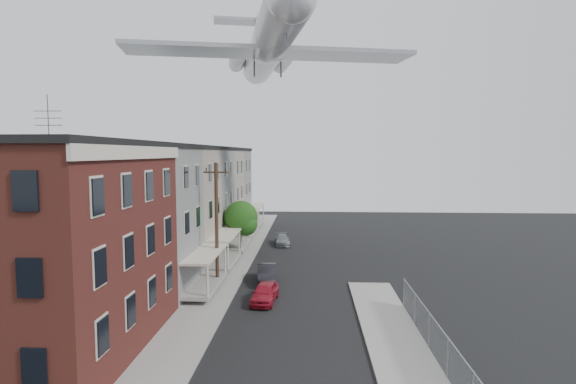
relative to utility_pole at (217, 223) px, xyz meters
name	(u,v)px	position (x,y,z in m)	size (l,w,h in m)	color
sidewalk_left	(233,265)	(0.10, 6.00, -4.61)	(3.00, 62.00, 0.12)	gray
sidewalk_right	(407,367)	(11.10, -12.00, -4.61)	(3.00, 26.00, 0.12)	gray
curb_left	(250,265)	(1.55, 6.00, -4.60)	(0.15, 62.00, 0.14)	gray
curb_right	(374,366)	(9.65, -12.00, -4.60)	(0.15, 26.00, 0.14)	gray
corner_building	(38,247)	(-6.40, -11.00, 0.49)	(10.31, 12.30, 12.15)	#391A12
row_house_a	(121,219)	(-6.36, -1.50, 0.45)	(11.98, 7.00, 10.30)	slate
row_house_b	(156,207)	(-6.36, 5.50, 0.45)	(11.98, 7.00, 10.30)	#6F6657
row_house_c	(180,198)	(-6.36, 12.50, 0.45)	(11.98, 7.00, 10.30)	slate
row_house_d	(197,192)	(-6.36, 19.50, 0.45)	(11.98, 7.00, 10.30)	#6F6657
row_house_e	(211,188)	(-6.36, 26.50, 0.45)	(11.98, 7.00, 10.30)	slate
chainlink_fence	(448,358)	(12.60, -13.00, -3.68)	(0.06, 18.06, 1.90)	gray
utility_pole	(217,223)	(0.00, 0.00, 0.00)	(1.80, 0.26, 9.00)	black
street_tree	(242,219)	(0.33, 9.92, -1.22)	(3.22, 3.20, 5.20)	black
car_near	(265,293)	(3.80, -3.33, -4.05)	(1.47, 3.66, 1.25)	#A31528
car_mid	(267,274)	(3.51, 1.17, -4.02)	(1.38, 3.97, 1.31)	black
car_far	(282,240)	(3.80, 14.93, -4.14)	(1.49, 3.67, 1.07)	slate
airplane	(268,46)	(3.04, 7.73, 14.21)	(23.78, 27.17, 7.81)	silver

